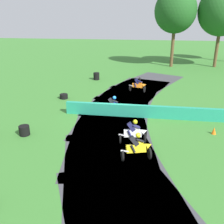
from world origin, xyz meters
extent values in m
plane|color=#38752D|center=(0.00, 0.00, 0.00)|extent=(120.00, 120.00, 0.00)
cube|color=#3D3D42|center=(2.40, 10.50, 0.00)|extent=(8.12, 10.02, 0.01)
cube|color=#3D3D42|center=(1.08, 7.13, 0.00)|extent=(7.16, 9.83, 0.01)
cube|color=#3D3D42|center=(0.28, 3.61, 0.00)|extent=(6.05, 9.44, 0.01)
cube|color=#3D3D42|center=(0.00, 0.00, 0.00)|extent=(4.80, 8.83, 0.01)
cube|color=#3D3D42|center=(0.26, -3.61, 0.00)|extent=(6.01, 9.42, 0.01)
cube|color=#3D3D42|center=(1.05, -7.13, 0.00)|extent=(7.13, 9.82, 0.01)
cube|color=#239375|center=(5.61, -0.01, 0.45)|extent=(18.37, 0.34, 0.90)
cylinder|color=black|center=(1.97, 6.28, 0.29)|extent=(0.26, 0.73, 0.73)
cylinder|color=black|center=(0.61, 6.61, 0.29)|extent=(0.26, 0.73, 0.73)
cube|color=orange|center=(1.31, 6.52, 0.58)|extent=(1.06, 0.60, 0.46)
ellipsoid|color=orange|center=(1.50, 6.54, 0.83)|extent=(0.51, 0.43, 0.30)
cone|color=orange|center=(1.98, 6.38, 0.70)|extent=(0.44, 0.44, 0.47)
cylinder|color=#B2B2B7|center=(0.70, 6.53, 0.53)|extent=(0.42, 0.21, 0.18)
cube|color=#1E1E4C|center=(1.26, 6.63, 0.95)|extent=(0.53, 0.47, 0.62)
sphere|color=black|center=(1.49, 6.65, 1.22)|extent=(0.26, 0.26, 0.26)
cylinder|color=#1E1E4C|center=(1.57, 6.74, 0.93)|extent=(0.43, 0.23, 0.24)
cylinder|color=#1E1E4C|center=(1.49, 6.40, 1.02)|extent=(0.43, 0.23, 0.24)
cylinder|color=#1E1E4C|center=(1.18, 6.73, 0.55)|extent=(0.27, 0.25, 0.42)
cylinder|color=#1E1E4C|center=(1.09, 6.40, 0.65)|extent=(0.27, 0.25, 0.42)
cylinder|color=black|center=(0.48, 0.22, 0.29)|extent=(0.11, 0.76, 0.76)
cylinder|color=black|center=(-0.92, 0.18, 0.29)|extent=(0.11, 0.76, 0.76)
cube|color=#1E38B2|center=(-0.22, 0.30, 0.57)|extent=(1.01, 0.42, 0.47)
ellipsoid|color=#1E38B2|center=(-0.04, 0.38, 0.82)|extent=(0.45, 0.35, 0.32)
cone|color=#1E38B2|center=(0.46, 0.35, 0.68)|extent=(0.40, 0.43, 0.48)
cylinder|color=#B2B2B7|center=(-0.82, 0.14, 0.53)|extent=(0.41, 0.12, 0.18)
cube|color=black|center=(-0.30, 0.41, 0.93)|extent=(0.50, 0.46, 0.63)
sphere|color=#1E7FE0|center=(-0.09, 0.51, 1.20)|extent=(0.26, 0.26, 0.26)
cylinder|color=black|center=(-0.03, 0.60, 0.90)|extent=(0.43, 0.15, 0.24)
cylinder|color=black|center=(-0.02, 0.26, 1.01)|extent=(0.43, 0.15, 0.24)
cylinder|color=black|center=(-0.41, 0.47, 0.53)|extent=(0.27, 0.23, 0.42)
cylinder|color=black|center=(-0.40, 0.13, 0.65)|extent=(0.27, 0.23, 0.42)
cylinder|color=black|center=(2.29, -3.94, 0.29)|extent=(0.20, 0.72, 0.72)
cylinder|color=black|center=(0.90, -4.15, 0.29)|extent=(0.20, 0.72, 0.72)
cube|color=silver|center=(1.58, -3.98, 0.59)|extent=(1.04, 0.50, 0.45)
ellipsoid|color=silver|center=(1.75, -3.90, 0.84)|extent=(0.48, 0.39, 0.30)
cone|color=silver|center=(2.25, -3.86, 0.70)|extent=(0.44, 0.42, 0.46)
cylinder|color=#B2B2B7|center=(1.01, -4.21, 0.53)|extent=(0.42, 0.15, 0.17)
cube|color=#1E1E4C|center=(1.49, -3.91, 0.96)|extent=(0.54, 0.40, 0.62)
sphere|color=yellow|center=(1.70, -3.82, 1.23)|extent=(0.26, 0.26, 0.26)
cylinder|color=#1E1E4C|center=(1.74, -3.69, 0.94)|extent=(0.44, 0.14, 0.24)
cylinder|color=#1E1E4C|center=(1.79, -4.04, 1.02)|extent=(0.44, 0.14, 0.24)
cylinder|color=#1E1E4C|center=(1.38, -3.83, 0.57)|extent=(0.29, 0.18, 0.42)
cylinder|color=#1E1E4C|center=(1.43, -4.18, 0.64)|extent=(0.29, 0.18, 0.42)
cylinder|color=black|center=(2.57, -5.58, 0.28)|extent=(0.29, 0.76, 0.77)
cylinder|color=black|center=(1.22, -5.95, 0.28)|extent=(0.29, 0.76, 0.77)
cube|color=yellow|center=(1.87, -5.67, 0.56)|extent=(1.07, 0.65, 0.47)
ellipsoid|color=yellow|center=(2.02, -5.53, 0.81)|extent=(0.52, 0.45, 0.32)
cone|color=yellow|center=(2.52, -5.45, 0.68)|extent=(0.48, 0.47, 0.49)
cylinder|color=#B2B2B7|center=(1.33, -5.96, 0.53)|extent=(0.42, 0.20, 0.18)
cube|color=black|center=(1.76, -5.56, 0.92)|extent=(0.58, 0.43, 0.63)
sphere|color=yellow|center=(1.95, -5.41, 1.19)|extent=(0.26, 0.26, 0.26)
cylinder|color=black|center=(1.98, -5.32, 0.89)|extent=(0.44, 0.18, 0.25)
cylinder|color=black|center=(2.07, -5.64, 1.01)|extent=(0.44, 0.18, 0.25)
cylinder|color=black|center=(1.65, -5.55, 0.52)|extent=(0.32, 0.22, 0.42)
cylinder|color=black|center=(1.74, -5.87, 0.64)|extent=(0.32, 0.22, 0.42)
cylinder|color=black|center=(-3.53, 10.54, 0.10)|extent=(0.66, 0.66, 0.20)
cylinder|color=black|center=(-3.53, 10.54, 0.30)|extent=(0.66, 0.66, 0.20)
cylinder|color=black|center=(-3.53, 10.54, 0.50)|extent=(0.66, 0.66, 0.20)
cylinder|color=black|center=(-3.53, 10.54, 0.70)|extent=(0.66, 0.66, 0.20)
cylinder|color=black|center=(-4.96, 3.35, 0.10)|extent=(0.70, 0.70, 0.20)
cylinder|color=black|center=(-4.96, 3.35, 0.30)|extent=(0.70, 0.70, 0.20)
cylinder|color=black|center=(-5.00, -3.96, 0.10)|extent=(0.64, 0.64, 0.20)
cylinder|color=black|center=(-5.00, -3.96, 0.30)|extent=(0.64, 0.64, 0.20)
cylinder|color=black|center=(-5.00, -3.96, 0.50)|extent=(0.64, 0.64, 0.20)
cone|color=orange|center=(6.46, -2.12, 0.22)|extent=(0.28, 0.28, 0.44)
cylinder|color=brown|center=(5.34, 19.82, 2.51)|extent=(0.44, 0.44, 5.02)
ellipsoid|color=#1E511E|center=(5.34, 19.82, 7.37)|extent=(5.51, 5.51, 5.79)
cylinder|color=brown|center=(11.36, 20.41, 2.37)|extent=(0.44, 0.44, 4.75)
ellipsoid|color=#235B23|center=(11.36, 20.41, 7.38)|extent=(6.19, 6.19, 6.50)
camera|label=1|loc=(2.33, -17.03, 6.88)|focal=40.74mm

